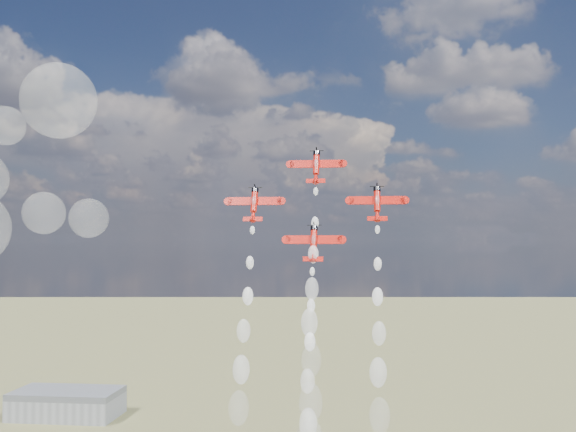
# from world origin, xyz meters

# --- Properties ---
(hangar) EXTENTS (50.00, 28.00, 13.00)m
(hangar) POSITION_xyz_m (-120.00, 180.00, 6.50)
(hangar) COLOR gray
(hangar) RESTS_ON ground
(plane_lead) EXTENTS (12.03, 5.87, 8.04)m
(plane_lead) POSITION_xyz_m (12.72, 17.63, 102.44)
(plane_lead) COLOR red
(plane_lead) RESTS_ON ground
(plane_left) EXTENTS (12.03, 5.87, 8.04)m
(plane_left) POSITION_xyz_m (-0.88, 13.61, 93.80)
(plane_left) COLOR red
(plane_left) RESTS_ON ground
(plane_right) EXTENTS (12.03, 5.87, 8.04)m
(plane_right) POSITION_xyz_m (26.33, 13.61, 93.80)
(plane_right) COLOR red
(plane_right) RESTS_ON ground
(plane_slot) EXTENTS (12.03, 5.87, 8.04)m
(plane_slot) POSITION_xyz_m (12.72, 9.60, 85.16)
(plane_slot) COLOR red
(plane_slot) RESTS_ON ground
(smoke_trail_lead) EXTENTS (5.10, 25.53, 51.52)m
(smoke_trail_lead) POSITION_xyz_m (13.03, -3.18, 57.66)
(smoke_trail_lead) COLOR white
(smoke_trail_lead) RESTS_ON plane_lead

